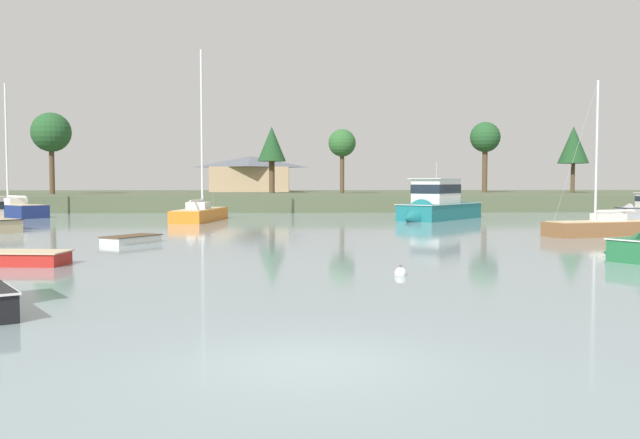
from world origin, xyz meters
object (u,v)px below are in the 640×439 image
dinghy_white (131,240)px  sailboat_orange (200,217)px  dinghy_maroon (627,225)px  dinghy_red (17,260)px  sailboat_navy (12,214)px  sailboat_wood (603,232)px  cruiser_teal (434,210)px  mooring_buoy_white (400,273)px

dinghy_white → sailboat_orange: bearing=87.8°
dinghy_maroon → sailboat_orange: sailboat_orange is taller
dinghy_white → dinghy_maroon: 33.56m
dinghy_red → sailboat_orange: (2.93, 29.26, 0.12)m
dinghy_red → sailboat_orange: sailboat_orange is taller
sailboat_navy → dinghy_maroon: size_ratio=3.88×
sailboat_wood → dinghy_maroon: size_ratio=2.90×
dinghy_red → dinghy_maroon: bearing=31.1°
cruiser_teal → sailboat_navy: sailboat_navy is taller
cruiser_teal → dinghy_white: cruiser_teal is taller
cruiser_teal → sailboat_orange: bearing=-178.2°
sailboat_navy → dinghy_maroon: 51.27m
dinghy_red → sailboat_wood: bearing=24.1°
sailboat_wood → sailboat_navy: bearing=151.6°
dinghy_white → sailboat_navy: sailboat_navy is taller
dinghy_red → mooring_buoy_white: size_ratio=8.51×
dinghy_maroon → sailboat_orange: 32.11m
mooring_buoy_white → sailboat_orange: bearing=108.8°
sailboat_navy → sailboat_wood: 49.46m
cruiser_teal → sailboat_orange: sailboat_orange is taller
dinghy_maroon → mooring_buoy_white: 30.88m
cruiser_teal → dinghy_maroon: cruiser_teal is taller
cruiser_teal → sailboat_wood: 18.24m
dinghy_white → sailboat_navy: size_ratio=0.27×
sailboat_navy → dinghy_red: (14.95, -36.31, -0.11)m
cruiser_teal → sailboat_wood: bearing=-69.6°
cruiser_teal → dinghy_white: bearing=-134.1°
dinghy_maroon → mooring_buoy_white: size_ratio=7.13×
dinghy_maroon → mooring_buoy_white: (-19.68, -23.80, -0.07)m
sailboat_navy → sailboat_orange: sailboat_orange is taller
dinghy_maroon → cruiser_teal: bearing=140.6°
sailboat_navy → dinghy_maroon: sailboat_navy is taller
cruiser_teal → sailboat_orange: size_ratio=0.71×
sailboat_wood → dinghy_red: bearing=-155.9°
dinghy_red → dinghy_maroon: size_ratio=1.19×
sailboat_navy → mooring_buoy_white: sailboat_navy is taller
sailboat_navy → dinghy_red: bearing=-67.6°
dinghy_maroon → sailboat_orange: bearing=163.9°
cruiser_teal → mooring_buoy_white: bearing=-103.7°
dinghy_white → mooring_buoy_white: (11.95, -12.59, -0.06)m
sailboat_wood → dinghy_maroon: 9.19m
sailboat_orange → mooring_buoy_white: size_ratio=31.39×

